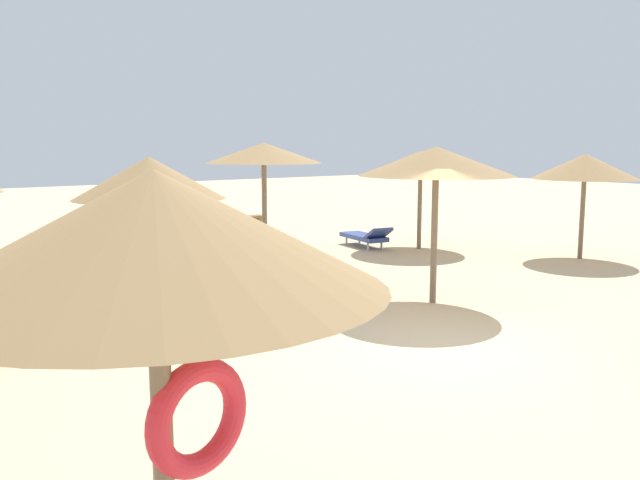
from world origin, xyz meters
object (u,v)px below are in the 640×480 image
(parasol_0, at_px, (421,162))
(bench_0, at_px, (168,224))
(parasol_8, at_px, (156,236))
(lounger_2, at_px, (202,279))
(parasol_9, at_px, (585,167))
(parasol_2, at_px, (149,178))
(bench_1, at_px, (244,221))
(parasol_7, at_px, (436,162))
(parasol_4, at_px, (264,154))
(lounger_4, at_px, (234,247))
(lounger_0, at_px, (366,236))

(parasol_0, distance_m, bench_0, 8.34)
(parasol_8, height_order, lounger_2, parasol_8)
(parasol_0, height_order, parasol_9, parasol_0)
(parasol_2, bearing_deg, bench_1, 51.29)
(parasol_7, relative_size, lounger_2, 1.52)
(parasol_4, relative_size, parasol_8, 1.05)
(parasol_8, relative_size, lounger_4, 1.46)
(lounger_4, bearing_deg, parasol_8, -121.70)
(parasol_2, height_order, parasol_7, parasol_7)
(parasol_9, distance_m, lounger_0, 5.99)
(parasol_4, distance_m, parasol_9, 8.05)
(parasol_2, height_order, parasol_4, parasol_4)
(parasol_8, xyz_separation_m, lounger_4, (6.87, 11.12, -2.12))
(lounger_4, bearing_deg, bench_0, 83.50)
(parasol_9, bearing_deg, parasol_4, 152.57)
(parasol_2, bearing_deg, lounger_2, 37.70)
(lounger_0, bearing_deg, bench_1, 100.32)
(parasol_8, bearing_deg, bench_1, 57.66)
(parasol_7, relative_size, bench_0, 1.87)
(parasol_0, relative_size, bench_1, 1.93)
(parasol_0, xyz_separation_m, bench_0, (-4.42, 6.77, -2.05))
(bench_1, bearing_deg, parasol_8, -122.34)
(lounger_2, relative_size, bench_0, 1.23)
(parasol_9, height_order, lounger_4, parasol_9)
(parasol_8, bearing_deg, parasol_2, 67.17)
(lounger_0, xyz_separation_m, lounger_2, (-6.45, -2.51, -0.00))
(parasol_0, height_order, parasol_8, parasol_8)
(lounger_0, bearing_deg, parasol_9, -56.54)
(lounger_2, relative_size, bench_1, 1.22)
(parasol_4, bearing_deg, parasol_0, -0.82)
(parasol_4, height_order, bench_0, parasol_4)
(parasol_9, bearing_deg, parasol_0, 119.99)
(parasol_7, height_order, lounger_0, parasol_7)
(lounger_4, distance_m, bench_0, 5.22)
(parasol_2, xyz_separation_m, parasol_4, (3.91, 2.66, 0.32))
(parasol_4, xyz_separation_m, bench_0, (0.63, 6.70, -2.33))
(lounger_0, distance_m, lounger_2, 6.92)
(parasol_0, bearing_deg, parasol_7, -133.59)
(parasol_2, bearing_deg, parasol_9, -5.42)
(parasol_4, height_order, lounger_0, parasol_4)
(parasol_2, xyz_separation_m, parasol_8, (-2.92, -6.94, 0.08))
(parasol_9, relative_size, lounger_4, 1.39)
(parasol_2, relative_size, parasol_4, 0.93)
(parasol_9, xyz_separation_m, lounger_2, (-9.56, 2.20, -2.02))
(parasol_0, bearing_deg, parasol_2, -163.90)
(parasol_4, relative_size, lounger_2, 1.56)
(bench_1, bearing_deg, lounger_2, -126.01)
(lounger_4, distance_m, bench_1, 5.51)
(bench_1, bearing_deg, bench_0, 166.19)
(parasol_2, relative_size, parasol_7, 0.95)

